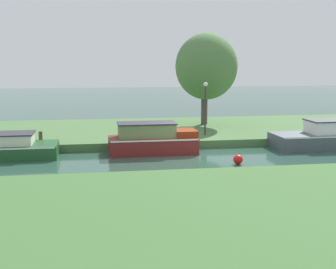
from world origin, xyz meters
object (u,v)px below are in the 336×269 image
Objects in this scene: lamp_post at (205,102)px; mooring_post_near at (41,138)px; channel_buoy at (238,159)px; maroon_barge at (153,140)px; mooring_post_far at (1,140)px; willow_tree_left at (206,67)px.

lamp_post is 4.63× the size of mooring_post_near.
lamp_post is 6.01m from channel_buoy.
maroon_barge is 7.82× the size of mooring_post_far.
mooring_post_far is at bearing 180.00° from mooring_post_near.
mooring_post_far is (-7.26, 1.18, 0.02)m from maroon_barge.
mooring_post_far is (-1.86, 0.00, -0.04)m from mooring_post_near.
maroon_barge is at bearing -141.12° from lamp_post.
channel_buoy is at bearing -25.72° from mooring_post_near.
channel_buoy is at bearing -89.20° from lamp_post.
willow_tree_left is 10.69× the size of mooring_post_far.
maroon_barge reaches higher than channel_buoy.
lamp_post is at bearing -104.49° from willow_tree_left.
lamp_post is 6.93× the size of channel_buoy.
lamp_post is 8.91m from mooring_post_near.
channel_buoy is (10.60, -4.21, -0.46)m from mooring_post_far.
willow_tree_left reaches higher than mooring_post_far.
maroon_barge is at bearing 137.76° from channel_buoy.
willow_tree_left reaches higher than mooring_post_near.
lamp_post reaches higher than mooring_post_far.
mooring_post_near is at bearing 0.00° from mooring_post_far.
maroon_barge is 10.10× the size of channel_buoy.
mooring_post_near is 1.16× the size of mooring_post_far.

